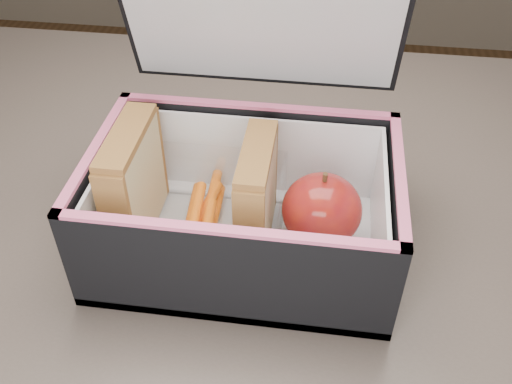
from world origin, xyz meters
The scene contains 8 objects.
kitchen_table centered at (0.00, 0.00, 0.66)m, with size 1.20×0.80×0.75m.
lunch_bag centered at (-0.02, -0.05, 0.81)m, with size 0.28×0.24×0.28m.
plastic_tub centered at (-0.07, -0.05, 0.80)m, with size 0.16×0.12×0.07m, color white, non-canonical shape.
sandwich_left centered at (-0.13, -0.05, 0.82)m, with size 0.03×0.10×0.11m.
sandwich_right centered at (-0.01, -0.05, 0.82)m, with size 0.03×0.10×0.11m.
carrot_sticks centered at (-0.06, -0.04, 0.78)m, with size 0.04×0.14×0.03m.
paper_napkin centered at (0.05, -0.04, 0.77)m, with size 0.07×0.07×0.01m, color white.
red_apple centered at (0.05, -0.05, 0.81)m, with size 0.08×0.08×0.08m.
Camera 1 is at (0.04, -0.44, 1.16)m, focal length 40.00 mm.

